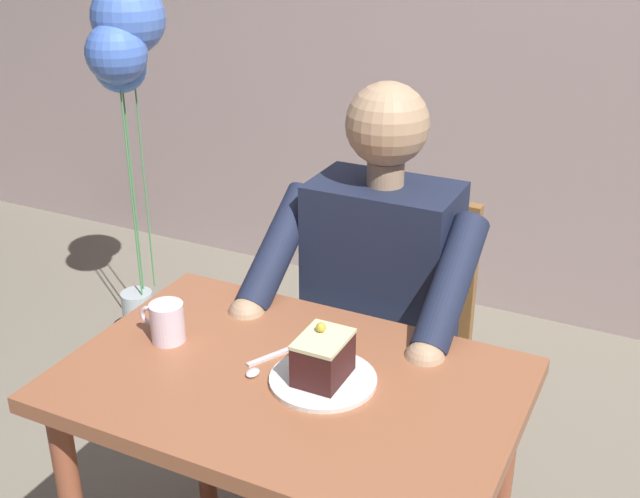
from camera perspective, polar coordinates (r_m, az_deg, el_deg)
name	(u,v)px	position (r m, az deg, el deg)	size (l,w,h in m)	color
dining_table	(290,423)	(1.71, -2.14, -12.29)	(0.92, 0.61, 0.74)	#975738
chair	(392,345)	(2.23, 5.15, -6.80)	(0.42, 0.42, 0.89)	brown
seated_person	(369,325)	(2.02, 3.52, -5.41)	(0.53, 0.58, 1.24)	#1D253D
dessert_plate	(323,380)	(1.63, 0.22, -9.29)	(0.22, 0.22, 0.01)	white
cake_slice	(323,357)	(1.60, 0.22, -7.74)	(0.09, 0.12, 0.11)	#3C1918
coffee_cup	(167,321)	(1.77, -10.89, -5.09)	(0.11, 0.07, 0.09)	white
dessert_spoon	(261,365)	(1.68, -4.26, -8.27)	(0.06, 0.14, 0.01)	silver
balloon_display	(125,66)	(2.88, -13.74, 12.53)	(0.25, 0.31, 1.37)	#B2C1C6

